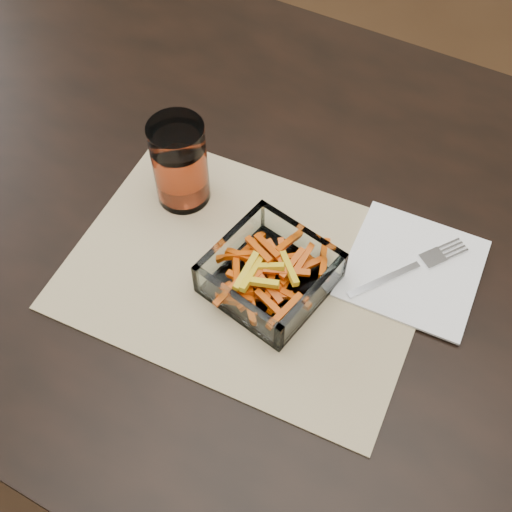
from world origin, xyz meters
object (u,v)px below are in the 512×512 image
(dining_table, at_px, (322,278))
(glass_bowl, at_px, (270,275))
(tumbler, at_px, (180,166))
(fork, at_px, (412,267))

(dining_table, relative_size, glass_bowl, 9.96)
(dining_table, height_order, tumbler, tumbler)
(glass_bowl, distance_m, tumbler, 0.19)
(fork, bearing_deg, tumbler, -139.08)
(glass_bowl, height_order, fork, glass_bowl)
(dining_table, height_order, glass_bowl, glass_bowl)
(glass_bowl, relative_size, fork, 1.04)
(tumbler, distance_m, fork, 0.33)
(fork, bearing_deg, dining_table, -138.84)
(tumbler, bearing_deg, fork, 5.65)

